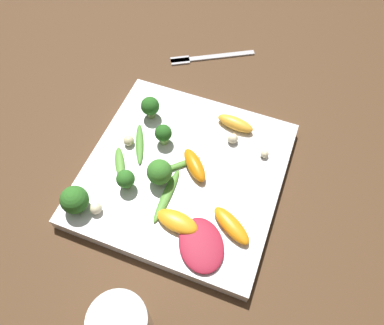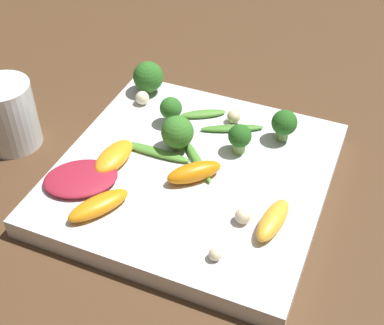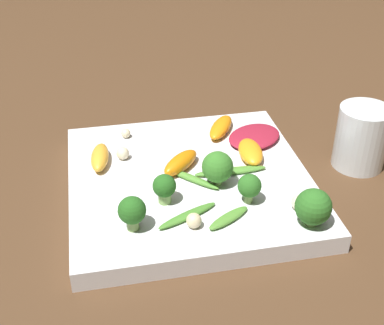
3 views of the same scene
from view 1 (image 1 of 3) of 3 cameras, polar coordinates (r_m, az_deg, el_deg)
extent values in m
plane|color=#4C331E|center=(0.62, -1.25, -2.27)|extent=(2.40, 2.40, 0.00)
cube|color=white|center=(0.61, -1.27, -1.70)|extent=(0.31, 0.31, 0.02)
cube|color=#B2B2B7|center=(0.79, 3.19, 15.86)|extent=(0.16, 0.10, 0.01)
cube|color=#B2B2B7|center=(0.78, -1.82, 15.36)|extent=(0.04, 0.04, 0.01)
ellipsoid|color=maroon|center=(0.54, 1.41, -12.43)|extent=(0.10, 0.10, 0.01)
ellipsoid|color=orange|center=(0.59, 0.40, -0.41)|extent=(0.06, 0.06, 0.02)
ellipsoid|color=#FCAD33|center=(0.64, 6.62, 5.95)|extent=(0.07, 0.03, 0.02)
ellipsoid|color=orange|center=(0.55, 6.02, -9.52)|extent=(0.07, 0.06, 0.02)
ellipsoid|color=orange|center=(0.55, -2.28, -8.98)|extent=(0.07, 0.04, 0.02)
cylinder|color=#84AD5B|center=(0.62, -4.31, 3.65)|extent=(0.02, 0.02, 0.02)
sphere|color=#26601E|center=(0.61, -4.40, 4.50)|extent=(0.03, 0.03, 0.03)
cylinder|color=#7A9E51|center=(0.58, -9.87, -3.23)|extent=(0.01, 0.01, 0.02)
sphere|color=#2D6B23|center=(0.57, -10.10, -2.48)|extent=(0.03, 0.03, 0.03)
cylinder|color=#7A9E51|center=(0.59, -17.03, -6.22)|extent=(0.01, 0.01, 0.01)
sphere|color=#2D6B23|center=(0.57, -17.48, -5.44)|extent=(0.04, 0.04, 0.04)
cylinder|color=#84AD5B|center=(0.58, -4.85, -2.35)|extent=(0.01, 0.01, 0.01)
sphere|color=#387A28|center=(0.57, -4.98, -1.44)|extent=(0.04, 0.04, 0.04)
cylinder|color=#7A9E51|center=(0.66, -6.26, 7.57)|extent=(0.01, 0.01, 0.02)
sphere|color=#26601E|center=(0.64, -6.40, 8.55)|extent=(0.03, 0.03, 0.03)
ellipsoid|color=#47842D|center=(0.63, -8.00, 2.85)|extent=(0.05, 0.08, 0.01)
ellipsoid|color=#518E33|center=(0.57, -3.89, -5.02)|extent=(0.01, 0.10, 0.01)
ellipsoid|color=#518E33|center=(0.59, -2.55, -0.86)|extent=(0.07, 0.07, 0.01)
ellipsoid|color=#518E33|center=(0.61, -10.96, -0.04)|extent=(0.04, 0.06, 0.01)
sphere|color=beige|center=(0.63, -9.63, 3.31)|extent=(0.02, 0.02, 0.02)
sphere|color=beige|center=(0.62, 10.99, 1.31)|extent=(0.01, 0.01, 0.01)
sphere|color=beige|center=(0.57, -14.45, -6.76)|extent=(0.02, 0.02, 0.02)
sphere|color=beige|center=(0.62, 6.24, 3.65)|extent=(0.02, 0.02, 0.02)
camera|label=2|loc=(0.56, 61.29, 23.33)|focal=50.00mm
camera|label=3|loc=(0.79, -49.61, 34.39)|focal=50.00mm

